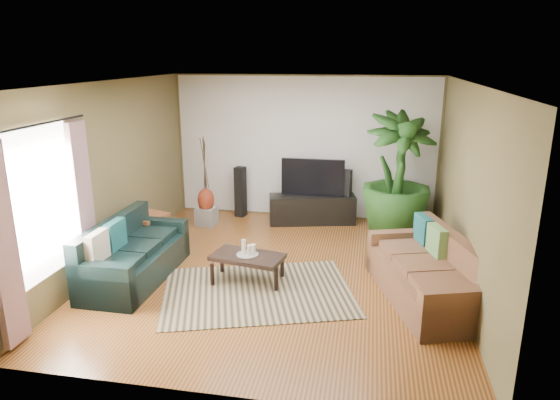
% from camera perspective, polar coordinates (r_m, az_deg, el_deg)
% --- Properties ---
extents(floor, '(5.50, 5.50, 0.00)m').
position_cam_1_polar(floor, '(7.32, -0.29, -8.35)').
color(floor, '#925825').
rests_on(floor, ground).
extents(ceiling, '(5.50, 5.50, 0.00)m').
position_cam_1_polar(ceiling, '(6.66, -0.32, 13.26)').
color(ceiling, white).
rests_on(ceiling, ground).
extents(wall_back, '(5.00, 0.00, 5.00)m').
position_cam_1_polar(wall_back, '(9.52, 2.80, 5.98)').
color(wall_back, brown).
rests_on(wall_back, ground).
extents(wall_front, '(5.00, 0.00, 5.00)m').
position_cam_1_polar(wall_front, '(4.33, -7.15, -6.99)').
color(wall_front, brown).
rests_on(wall_front, ground).
extents(wall_left, '(0.00, 5.50, 5.50)m').
position_cam_1_polar(wall_left, '(7.72, -18.87, 2.67)').
color(wall_left, brown).
rests_on(wall_left, ground).
extents(wall_right, '(0.00, 5.50, 5.50)m').
position_cam_1_polar(wall_right, '(6.87, 20.65, 0.88)').
color(wall_right, brown).
rests_on(wall_right, ground).
extents(backwall_panel, '(4.90, 0.00, 4.90)m').
position_cam_1_polar(backwall_panel, '(9.51, 2.79, 5.97)').
color(backwall_panel, white).
rests_on(backwall_panel, ground).
extents(window_pane, '(0.00, 1.80, 1.80)m').
position_cam_1_polar(window_pane, '(6.40, -25.61, -0.31)').
color(window_pane, white).
rests_on(window_pane, ground).
extents(curtain_near, '(0.08, 0.35, 2.20)m').
position_cam_1_polar(curtain_near, '(5.88, -29.10, -4.72)').
color(curtain_near, gray).
rests_on(curtain_near, ground).
extents(curtain_far, '(0.08, 0.35, 2.20)m').
position_cam_1_polar(curtain_far, '(7.03, -21.53, -0.57)').
color(curtain_far, gray).
rests_on(curtain_far, ground).
extents(curtain_rod, '(0.03, 1.90, 0.03)m').
position_cam_1_polar(curtain_rod, '(6.20, -26.25, 7.66)').
color(curtain_rod, black).
rests_on(curtain_rod, ground).
extents(sofa_left, '(0.86, 1.95, 0.85)m').
position_cam_1_polar(sofa_left, '(7.28, -16.24, -5.55)').
color(sofa_left, black).
rests_on(sofa_left, floor).
extents(sofa_right, '(1.50, 2.23, 0.85)m').
position_cam_1_polar(sofa_right, '(6.69, 16.29, -7.52)').
color(sofa_right, brown).
rests_on(sofa_right, floor).
extents(area_rug, '(2.90, 2.43, 0.01)m').
position_cam_1_polar(area_rug, '(6.78, -2.56, -10.42)').
color(area_rug, '#9C885C').
rests_on(area_rug, floor).
extents(coffee_table, '(1.06, 0.71, 0.40)m').
position_cam_1_polar(coffee_table, '(7.01, -3.70, -7.78)').
color(coffee_table, black).
rests_on(coffee_table, floor).
extents(candle_tray, '(0.30, 0.30, 0.01)m').
position_cam_1_polar(candle_tray, '(6.92, -3.73, -6.23)').
color(candle_tray, gray).
rests_on(candle_tray, coffee_table).
extents(candle_tall, '(0.06, 0.06, 0.19)m').
position_cam_1_polar(candle_tall, '(6.93, -4.17, -5.30)').
color(candle_tall, beige).
rests_on(candle_tall, candle_tray).
extents(candle_mid, '(0.06, 0.06, 0.15)m').
position_cam_1_polar(candle_mid, '(6.85, -3.50, -5.75)').
color(candle_mid, '#F4E8CE').
rests_on(candle_mid, candle_tray).
extents(candle_short, '(0.06, 0.06, 0.12)m').
position_cam_1_polar(candle_short, '(6.94, -3.06, -5.56)').
color(candle_short, white).
rests_on(candle_short, candle_tray).
extents(tv_stand, '(1.66, 0.83, 0.53)m').
position_cam_1_polar(tv_stand, '(9.37, 3.69, -1.04)').
color(tv_stand, black).
rests_on(tv_stand, floor).
extents(television, '(1.17, 0.06, 0.69)m').
position_cam_1_polar(television, '(9.23, 3.77, 2.61)').
color(television, black).
rests_on(television, tv_stand).
extents(speaker_left, '(0.22, 0.23, 0.98)m').
position_cam_1_polar(speaker_left, '(9.71, -4.54, 0.94)').
color(speaker_left, black).
rests_on(speaker_left, floor).
extents(speaker_right, '(0.22, 0.24, 1.01)m').
position_cam_1_polar(speaker_right, '(9.36, 7.50, 0.36)').
color(speaker_right, black).
rests_on(speaker_right, floor).
extents(potted_plant, '(1.61, 1.61, 2.15)m').
position_cam_1_polar(potted_plant, '(8.73, 13.23, 2.75)').
color(potted_plant, '#1E4717').
rests_on(potted_plant, floor).
extents(plant_pot, '(0.40, 0.40, 0.31)m').
position_cam_1_polar(plant_pot, '(8.98, 12.85, -2.96)').
color(plant_pot, black).
rests_on(plant_pot, floor).
extents(pedestal, '(0.38, 0.38, 0.33)m').
position_cam_1_polar(pedestal, '(9.35, -8.38, -1.86)').
color(pedestal, gray).
rests_on(pedestal, floor).
extents(vase, '(0.31, 0.31, 0.43)m').
position_cam_1_polar(vase, '(9.25, -8.46, 0.02)').
color(vase, maroon).
rests_on(vase, pedestal).
extents(side_table, '(0.70, 0.70, 0.59)m').
position_cam_1_polar(side_table, '(8.36, -14.94, -3.54)').
color(side_table, '#965231').
rests_on(side_table, floor).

